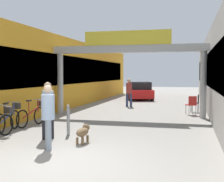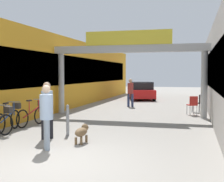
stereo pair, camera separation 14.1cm
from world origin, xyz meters
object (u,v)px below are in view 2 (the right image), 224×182
(bollard_post_metal, at_px, (68,120))
(cafe_chair_black_farther, at_px, (198,102))
(pedestrian_with_dog, at_px, (46,113))
(cafe_chair_red_nearer, at_px, (193,104))
(pedestrian_carrying_crate, at_px, (130,91))
(parked_car_red, at_px, (141,91))
(bicycle_blue_second, at_px, (9,118))
(bicycle_red_third, at_px, (33,114))
(dog_on_leash, at_px, (82,132))
(pedestrian_companion, at_px, (47,107))

(bollard_post_metal, distance_m, cafe_chair_black_farther, 8.07)
(pedestrian_with_dog, distance_m, cafe_chair_red_nearer, 8.57)
(pedestrian_carrying_crate, distance_m, bollard_post_metal, 8.83)
(pedestrian_carrying_crate, xyz_separation_m, bollard_post_metal, (-0.26, -8.81, -0.45))
(parked_car_red, bearing_deg, pedestrian_carrying_crate, -87.37)
(bicycle_blue_second, relative_size, bicycle_red_third, 1.00)
(cafe_chair_black_farther, bearing_deg, pedestrian_with_dog, -113.32)
(cafe_chair_red_nearer, distance_m, cafe_chair_black_farther, 1.12)
(pedestrian_carrying_crate, bearing_deg, bollard_post_metal, -91.66)
(cafe_chair_red_nearer, bearing_deg, dog_on_leash, -113.48)
(pedestrian_carrying_crate, height_order, dog_on_leash, pedestrian_carrying_crate)
(cafe_chair_black_farther, bearing_deg, bollard_post_metal, -120.08)
(pedestrian_companion, relative_size, cafe_chair_red_nearer, 1.89)
(bicycle_red_third, bearing_deg, bicycle_blue_second, -101.83)
(bollard_post_metal, bearing_deg, cafe_chair_black_farther, 59.92)
(parked_car_red, bearing_deg, cafe_chair_red_nearer, -65.39)
(bollard_post_metal, bearing_deg, dog_on_leash, -49.16)
(bollard_post_metal, bearing_deg, pedestrian_companion, -115.62)
(pedestrian_companion, bearing_deg, pedestrian_carrying_crate, 86.38)
(dog_on_leash, xyz_separation_m, cafe_chair_black_farther, (3.21, 7.95, 0.23))
(cafe_chair_red_nearer, relative_size, parked_car_red, 0.21)
(bicycle_blue_second, bearing_deg, parked_car_red, 81.11)
(bicycle_blue_second, bearing_deg, pedestrian_carrying_crate, 74.25)
(pedestrian_carrying_crate, height_order, cafe_chair_black_farther, pedestrian_carrying_crate)
(pedestrian_companion, bearing_deg, bicycle_blue_second, 154.48)
(parked_car_red, bearing_deg, bollard_post_metal, -90.04)
(cafe_chair_red_nearer, bearing_deg, parked_car_red, 114.61)
(bollard_post_metal, bearing_deg, parked_car_red, 89.96)
(bollard_post_metal, relative_size, parked_car_red, 0.22)
(dog_on_leash, relative_size, parked_car_red, 0.16)
(dog_on_leash, bearing_deg, pedestrian_companion, 168.48)
(pedestrian_companion, xyz_separation_m, bicycle_red_third, (-1.59, 2.05, -0.53))
(dog_on_leash, bearing_deg, bicycle_blue_second, 159.68)
(bicycle_red_third, xyz_separation_m, parked_car_red, (1.95, 12.86, 0.21))
(pedestrian_with_dog, relative_size, bicycle_blue_second, 0.98)
(bicycle_blue_second, relative_size, cafe_chair_red_nearer, 1.90)
(dog_on_leash, height_order, parked_car_red, parked_car_red)
(dog_on_leash, bearing_deg, cafe_chair_black_farther, 68.02)
(pedestrian_with_dog, bearing_deg, dog_on_leash, 56.31)
(bicycle_blue_second, bearing_deg, bollard_post_metal, -3.99)
(pedestrian_with_dog, distance_m, cafe_chair_black_farther, 9.67)
(pedestrian_carrying_crate, distance_m, dog_on_leash, 9.81)
(pedestrian_companion, xyz_separation_m, bollard_post_metal, (0.35, 0.73, -0.48))
(bicycle_blue_second, bearing_deg, cafe_chair_black_farther, 47.63)
(bollard_post_metal, xyz_separation_m, cafe_chair_black_farther, (4.04, 6.98, 0.05))
(cafe_chair_black_farther, xyz_separation_m, parked_car_red, (-4.03, 7.20, 0.10))
(pedestrian_carrying_crate, bearing_deg, cafe_chair_black_farther, -25.79)
(pedestrian_carrying_crate, xyz_separation_m, bicycle_red_third, (-2.20, -7.49, -0.50))
(dog_on_leash, bearing_deg, pedestrian_carrying_crate, 93.39)
(pedestrian_companion, xyz_separation_m, pedestrian_carrying_crate, (0.60, 9.54, -0.03))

